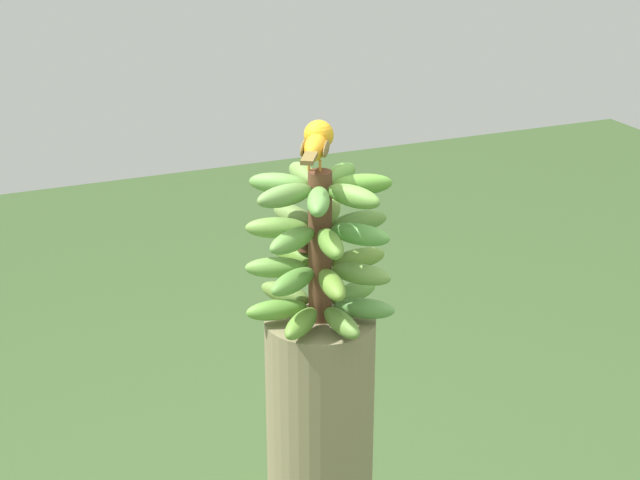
# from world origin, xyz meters

# --- Properties ---
(banana_bunch) EXTENTS (0.28, 0.28, 0.29)m
(banana_bunch) POSITION_xyz_m (0.00, -0.00, 1.16)
(banana_bunch) COLOR brown
(banana_bunch) RESTS_ON banana_tree
(perched_bird) EXTENTS (0.18, 0.12, 0.08)m
(perched_bird) POSITION_xyz_m (0.02, -0.00, 1.35)
(perched_bird) COLOR #C68933
(perched_bird) RESTS_ON banana_bunch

